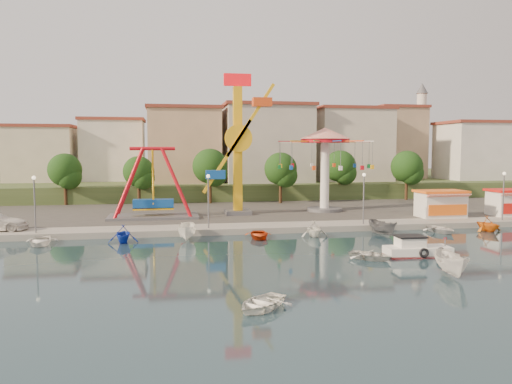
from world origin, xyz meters
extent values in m
plane|color=#122833|center=(0.00, 0.00, 0.00)|extent=(200.00, 200.00, 0.00)
cube|color=#9E998E|center=(0.00, 62.00, 0.30)|extent=(200.00, 100.00, 0.60)
cube|color=#4C4944|center=(0.00, 30.00, 0.60)|extent=(90.00, 28.00, 0.01)
cube|color=#384C26|center=(0.00, 67.00, 1.50)|extent=(200.00, 60.00, 3.00)
cube|color=#59595E|center=(-13.55, 21.61, 0.75)|extent=(10.00, 5.00, 0.30)
cube|color=#12489E|center=(-13.55, 21.61, 2.20)|extent=(4.50, 1.40, 1.00)
cylinder|color=red|center=(-13.55, 21.61, 8.40)|extent=(5.00, 0.40, 0.40)
cube|color=#59595E|center=(-3.75, 22.96, 0.85)|extent=(3.00, 3.00, 0.50)
cube|color=yellow|center=(-3.75, 22.96, 8.10)|extent=(1.00, 1.00, 15.00)
cube|color=red|center=(-3.75, 22.96, 16.40)|extent=(3.20, 0.50, 1.40)
cylinder|color=yellow|center=(-3.75, 22.16, 9.60)|extent=(3.20, 0.50, 3.20)
cube|color=yellow|center=(-2.38, 21.96, 11.69)|extent=(5.77, 0.35, 8.56)
cube|color=#DE4313|center=(-1.01, 21.96, 13.78)|extent=(2.20, 1.20, 1.00)
cylinder|color=#59595E|center=(7.39, 24.26, 0.80)|extent=(4.40, 4.40, 0.40)
cylinder|color=white|center=(7.39, 24.26, 5.10)|extent=(1.10, 1.10, 9.00)
cylinder|color=red|center=(7.39, 24.26, 9.40)|extent=(6.00, 6.00, 0.50)
cone|color=red|center=(7.39, 24.26, 10.30)|extent=(6.40, 6.40, 1.40)
cube|color=white|center=(18.66, 16.50, 2.00)|extent=(5.00, 3.00, 2.80)
cube|color=orange|center=(18.66, 16.50, 3.55)|extent=(5.40, 3.40, 0.25)
cube|color=red|center=(18.66, 14.80, 3.20)|extent=(5.00, 0.77, 0.43)
cube|color=white|center=(27.74, 16.50, 2.00)|extent=(5.00, 3.00, 2.80)
cylinder|color=#59595E|center=(-24.00, 13.00, 3.10)|extent=(0.14, 0.14, 5.00)
cylinder|color=#59595E|center=(-8.00, 13.00, 3.10)|extent=(0.14, 0.14, 5.00)
cylinder|color=#59595E|center=(8.00, 13.00, 3.10)|extent=(0.14, 0.14, 5.00)
cylinder|color=#59595E|center=(24.00, 13.00, 3.10)|extent=(0.14, 0.14, 5.00)
cylinder|color=#382314|center=(-26.00, 36.98, 2.40)|extent=(0.44, 0.44, 3.60)
sphere|color=black|center=(-26.00, 36.98, 5.49)|extent=(4.60, 4.60, 4.60)
cylinder|color=#382314|center=(-16.00, 36.24, 2.30)|extent=(0.44, 0.44, 3.40)
sphere|color=black|center=(-16.00, 36.24, 5.22)|extent=(4.35, 4.35, 4.35)
cylinder|color=#382314|center=(-6.00, 35.81, 2.56)|extent=(0.44, 0.44, 3.92)
sphere|color=black|center=(-6.00, 35.81, 5.94)|extent=(5.02, 5.02, 5.02)
cylinder|color=#382314|center=(4.00, 34.36, 2.43)|extent=(0.44, 0.44, 3.66)
sphere|color=black|center=(4.00, 34.36, 5.58)|extent=(4.68, 4.68, 4.68)
cylinder|color=#382314|center=(14.00, 37.35, 2.50)|extent=(0.44, 0.44, 3.80)
sphere|color=black|center=(14.00, 37.35, 5.77)|extent=(4.86, 4.86, 4.86)
cylinder|color=#382314|center=(24.00, 35.54, 2.49)|extent=(0.44, 0.44, 3.77)
sphere|color=black|center=(24.00, 35.54, 5.73)|extent=(4.83, 4.83, 4.83)
cube|color=beige|center=(-33.37, 46.06, 8.93)|extent=(9.26, 9.53, 11.87)
cube|color=silver|center=(-21.33, 51.38, 7.32)|extent=(12.33, 9.01, 8.63)
cube|color=tan|center=(-8.19, 51.96, 8.62)|extent=(11.95, 9.28, 11.23)
cube|color=beige|center=(5.60, 48.80, 7.60)|extent=(12.59, 10.50, 9.20)
cube|color=beige|center=(19.07, 52.20, 7.62)|extent=(10.75, 9.23, 9.24)
cube|color=tan|center=(32.37, 50.33, 8.61)|extent=(12.77, 10.96, 11.21)
cube|color=silver|center=(44.15, 48.77, 9.18)|extent=(8.23, 8.98, 12.36)
cylinder|color=silver|center=(36.00, 54.00, 11.00)|extent=(1.80, 1.80, 16.00)
cylinder|color=#59595E|center=(36.00, 54.00, 16.00)|extent=(2.80, 2.80, 0.30)
cone|color=#59595E|center=(36.00, 54.00, 20.00)|extent=(2.20, 2.20, 2.00)
cube|color=white|center=(7.24, 0.03, 0.30)|extent=(5.10, 2.13, 0.90)
cube|color=red|center=(7.24, 0.03, 0.08)|extent=(5.10, 2.13, 0.16)
cube|color=white|center=(6.64, 0.13, 1.05)|extent=(2.07, 1.60, 0.90)
cube|color=black|center=(6.64, 0.13, 1.56)|extent=(2.28, 1.81, 0.12)
torus|color=black|center=(7.24, -0.97, 0.45)|extent=(0.77, 0.24, 0.76)
torus|color=black|center=(8.65, -0.92, 0.45)|extent=(0.77, 0.24, 0.76)
imported|color=silver|center=(3.16, -0.50, 0.34)|extent=(4.00, 4.04, 0.69)
imported|color=white|center=(-7.13, -10.71, 0.36)|extent=(4.15, 4.16, 0.71)
imported|color=silver|center=(6.42, -6.06, 0.80)|extent=(2.38, 4.39, 1.61)
imported|color=white|center=(-22.87, 9.80, 0.39)|extent=(3.03, 4.01, 0.78)
imported|color=#1535BE|center=(-15.86, 9.80, 0.80)|extent=(2.74, 3.14, 1.60)
imported|color=white|center=(-10.17, 9.80, 0.80)|extent=(2.04, 4.32, 1.61)
imported|color=red|center=(-3.56, 9.80, 0.37)|extent=(2.98, 3.87, 0.74)
imported|color=white|center=(1.80, 9.80, 0.77)|extent=(2.62, 3.00, 1.55)
imported|color=#545459|center=(8.72, 9.80, 0.73)|extent=(2.38, 4.02, 1.46)
imported|color=white|center=(14.93, 9.80, 0.37)|extent=(3.11, 3.96, 0.74)
imported|color=orange|center=(20.03, 9.80, 0.80)|extent=(3.07, 3.41, 1.59)
camera|label=1|loc=(-11.67, -35.50, 8.22)|focal=35.00mm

